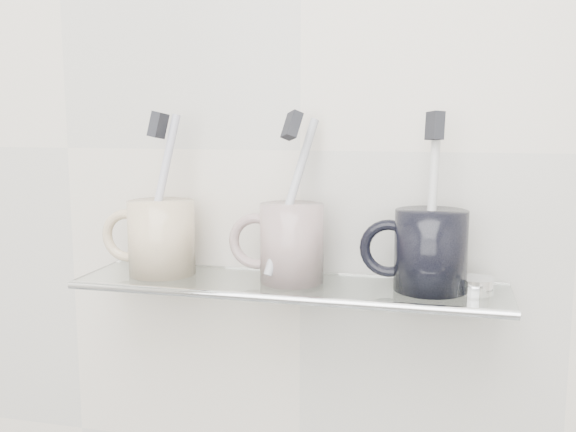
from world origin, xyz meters
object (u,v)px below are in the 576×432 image
(shelf_glass, at_px, (288,286))
(mug_left, at_px, (162,237))
(mug_center, at_px, (292,243))
(mug_right, at_px, (431,251))

(shelf_glass, height_order, mug_left, mug_left)
(shelf_glass, bearing_deg, mug_center, 58.10)
(shelf_glass, xyz_separation_m, mug_left, (-0.16, 0.00, 0.05))
(mug_left, bearing_deg, mug_right, -1.12)
(mug_left, bearing_deg, mug_center, -1.12)
(shelf_glass, relative_size, mug_right, 5.58)
(mug_left, distance_m, mug_right, 0.32)
(mug_right, bearing_deg, mug_center, -160.39)
(shelf_glass, distance_m, mug_left, 0.17)
(mug_center, height_order, mug_right, mug_center)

